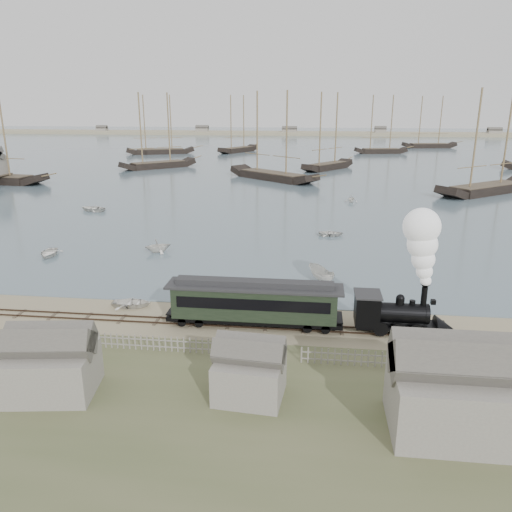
# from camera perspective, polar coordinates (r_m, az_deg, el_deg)

# --- Properties ---
(ground) EXTENTS (600.00, 600.00, 0.00)m
(ground) POSITION_cam_1_polar(r_m,az_deg,el_deg) (42.32, -1.30, -6.79)
(ground) COLOR tan
(ground) RESTS_ON ground
(harbor_water) EXTENTS (600.00, 336.00, 0.06)m
(harbor_water) POSITION_cam_1_polar(r_m,az_deg,el_deg) (209.08, 5.40, 12.31)
(harbor_water) COLOR #4A5F6B
(harbor_water) RESTS_ON ground
(rail_track) EXTENTS (120.00, 1.80, 0.16)m
(rail_track) POSITION_cam_1_polar(r_m,az_deg,el_deg) (40.50, -1.70, -7.87)
(rail_track) COLOR #3A2A20
(rail_track) RESTS_ON ground
(picket_fence_west) EXTENTS (19.00, 0.10, 1.20)m
(picket_fence_west) POSITION_cam_1_polar(r_m,az_deg,el_deg) (37.66, -12.85, -10.43)
(picket_fence_west) COLOR gray
(picket_fence_west) RESTS_ON ground
(picket_fence_east) EXTENTS (15.00, 0.10, 1.20)m
(picket_fence_east) POSITION_cam_1_polar(r_m,az_deg,el_deg) (35.92, 17.52, -12.26)
(picket_fence_east) COLOR gray
(picket_fence_east) RESTS_ON ground
(shed_left) EXTENTS (5.00, 4.00, 4.10)m
(shed_left) POSITION_cam_1_polar(r_m,az_deg,el_deg) (34.28, -21.97, -14.26)
(shed_left) COLOR gray
(shed_left) RESTS_ON ground
(shed_mid) EXTENTS (4.00, 3.50, 3.60)m
(shed_mid) POSITION_cam_1_polar(r_m,az_deg,el_deg) (31.58, -0.74, -15.75)
(shed_mid) COLOR gray
(shed_mid) RESTS_ON ground
(shed_right) EXTENTS (6.00, 5.00, 5.10)m
(shed_right) POSITION_cam_1_polar(r_m,az_deg,el_deg) (30.65, 20.69, -18.13)
(shed_right) COLOR gray
(shed_right) RESTS_ON ground
(far_spit) EXTENTS (500.00, 20.00, 1.80)m
(far_spit) POSITION_cam_1_polar(r_m,az_deg,el_deg) (288.87, 5.87, 13.59)
(far_spit) COLOR tan
(far_spit) RESTS_ON ground
(locomotive) EXTENTS (7.60, 2.84, 9.48)m
(locomotive) POSITION_cam_1_polar(r_m,az_deg,el_deg) (39.24, 17.75, -2.73)
(locomotive) COLOR black
(locomotive) RESTS_ON ground
(passenger_coach) EXTENTS (13.87, 2.68, 3.37)m
(passenger_coach) POSITION_cam_1_polar(r_m,az_deg,el_deg) (39.53, -0.20, -5.21)
(passenger_coach) COLOR black
(passenger_coach) RESTS_ON ground
(beached_dinghy) EXTENTS (2.68, 3.57, 0.70)m
(beached_dinghy) POSITION_cam_1_polar(r_m,az_deg,el_deg) (45.24, -14.00, -5.22)
(beached_dinghy) COLOR silver
(beached_dinghy) RESTS_ON ground
(rowboat_0) EXTENTS (4.17, 3.37, 0.76)m
(rowboat_0) POSITION_cam_1_polar(r_m,az_deg,el_deg) (62.87, -22.59, 0.35)
(rowboat_0) COLOR silver
(rowboat_0) RESTS_ON harbor_water
(rowboat_1) EXTENTS (3.84, 4.00, 1.63)m
(rowboat_1) POSITION_cam_1_polar(r_m,az_deg,el_deg) (60.54, -11.16, 1.18)
(rowboat_1) COLOR silver
(rowboat_1) RESTS_ON harbor_water
(rowboat_2) EXTENTS (4.10, 3.30, 1.51)m
(rowboat_2) POSITION_cam_1_polar(r_m,az_deg,el_deg) (49.88, 7.43, -2.15)
(rowboat_2) COLOR silver
(rowboat_2) RESTS_ON harbor_water
(rowboat_3) EXTENTS (2.53, 3.44, 0.69)m
(rowboat_3) POSITION_cam_1_polar(r_m,az_deg,el_deg) (67.70, 8.58, 2.59)
(rowboat_3) COLOR silver
(rowboat_3) RESTS_ON harbor_water
(rowboat_4) EXTENTS (2.95, 3.21, 1.42)m
(rowboat_4) POSITION_cam_1_polar(r_m,az_deg,el_deg) (63.78, 18.55, 1.31)
(rowboat_4) COLOR silver
(rowboat_4) RESTS_ON harbor_water
(rowboat_6) EXTENTS (4.08, 5.01, 0.91)m
(rowboat_6) POSITION_cam_1_polar(r_m,az_deg,el_deg) (86.94, -18.17, 5.21)
(rowboat_6) COLOR silver
(rowboat_6) RESTS_ON harbor_water
(rowboat_7) EXTENTS (2.81, 2.48, 1.38)m
(rowboat_7) POSITION_cam_1_polar(r_m,az_deg,el_deg) (91.58, 10.85, 6.47)
(rowboat_7) COLOR silver
(rowboat_7) RESTS_ON harbor_water
(schooner_1) EXTENTS (18.91, 18.02, 20.00)m
(schooner_1) POSITION_cam_1_polar(r_m,az_deg,el_deg) (140.57, -11.32, 13.88)
(schooner_1) COLOR black
(schooner_1) RESTS_ON harbor_water
(schooner_2) EXTENTS (22.65, 20.49, 20.00)m
(schooner_2) POSITION_cam_1_polar(r_m,az_deg,el_deg) (116.67, 1.95, 13.59)
(schooner_2) COLOR black
(schooner_2) RESTS_ON harbor_water
(schooner_3) EXTENTS (14.63, 18.02, 20.00)m
(schooner_3) POSITION_cam_1_polar(r_m,az_deg,el_deg) (136.36, 8.36, 13.93)
(schooner_3) COLOR black
(schooner_3) RESTS_ON harbor_water
(schooner_4) EXTENTS (23.52, 20.43, 20.00)m
(schooner_4) POSITION_cam_1_polar(r_m,az_deg,el_deg) (108.31, 25.47, 11.73)
(schooner_4) COLOR black
(schooner_4) RESTS_ON harbor_water
(schooner_6) EXTENTS (23.72, 13.11, 20.00)m
(schooner_6) POSITION_cam_1_polar(r_m,az_deg,el_deg) (181.20, -11.02, 14.54)
(schooner_6) COLOR black
(schooner_6) RESTS_ON harbor_water
(schooner_7) EXTENTS (13.24, 18.87, 20.00)m
(schooner_7) POSITION_cam_1_polar(r_m,az_deg,el_deg) (184.62, -2.06, 14.87)
(schooner_7) COLOR black
(schooner_7) RESTS_ON harbor_water
(schooner_8) EXTENTS (18.72, 7.39, 20.00)m
(schooner_8) POSITION_cam_1_polar(r_m,az_deg,el_deg) (184.93, 14.26, 14.38)
(schooner_8) COLOR black
(schooner_8) RESTS_ON harbor_water
(schooner_9) EXTENTS (21.82, 8.85, 20.00)m
(schooner_9) POSITION_cam_1_polar(r_m,az_deg,el_deg) (214.19, 19.42, 14.26)
(schooner_9) COLOR black
(schooner_9) RESTS_ON harbor_water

